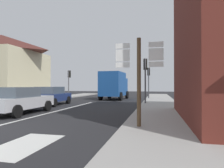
{
  "coord_description": "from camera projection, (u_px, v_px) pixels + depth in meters",
  "views": [
    {
      "loc": [
        5.95,
        -5.47,
        1.53
      ],
      "look_at": [
        1.72,
        13.02,
        1.72
      ],
      "focal_mm": 31.54,
      "sensor_mm": 36.0,
      "label": 1
    }
  ],
  "objects": [
    {
      "name": "sedan_near",
      "position": [
        19.0,
        100.0,
        10.79
      ],
      "size": [
        1.97,
        4.2,
        1.47
      ],
      "color": "#B7BABF",
      "rests_on": "ground"
    },
    {
      "name": "delivery_truck",
      "position": [
        114.0,
        85.0,
        22.21
      ],
      "size": [
        2.69,
        5.1,
        3.05
      ],
      "color": "#19478C",
      "rests_on": "ground"
    },
    {
      "name": "traffic_light_far_left",
      "position": [
        69.0,
        78.0,
        25.2
      ],
      "size": [
        0.3,
        0.49,
        3.51
      ],
      "color": "#47474C",
      "rests_on": "ground"
    },
    {
      "name": "lane_turn_arrow",
      "position": [
        25.0,
        145.0,
        5.09
      ],
      "size": [
        1.2,
        2.2,
        0.01
      ],
      "primitive_type": "cube",
      "color": "silver",
      "rests_on": "ground"
    },
    {
      "name": "sidewalk_left",
      "position": [
        3.0,
        104.0,
        15.82
      ],
      "size": [
        2.9,
        44.0,
        0.14
      ],
      "primitive_type": "cube",
      "color": "#9E9B96",
      "rests_on": "ground"
    },
    {
      "name": "ground_plane",
      "position": [
        84.0,
        104.0,
        16.39
      ],
      "size": [
        80.0,
        80.0,
        0.0
      ],
      "primitive_type": "plane",
      "color": "#232326"
    },
    {
      "name": "clapboard_house_left",
      "position": [
        1.0,
        66.0,
        23.94
      ],
      "size": [
        9.13,
        9.35,
        7.77
      ],
      "color": "beige",
      "rests_on": "ground"
    },
    {
      "name": "route_sign_post",
      "position": [
        139.0,
        75.0,
        6.82
      ],
      "size": [
        1.66,
        0.14,
        3.2
      ],
      "color": "brown",
      "rests_on": "ground"
    },
    {
      "name": "sedan_far",
      "position": [
        51.0,
        96.0,
        15.7
      ],
      "size": [
        2.18,
        4.3,
        1.47
      ],
      "color": "navy",
      "rests_on": "ground"
    },
    {
      "name": "sidewalk_right",
      "position": [
        160.0,
        108.0,
        13.07
      ],
      "size": [
        2.9,
        44.0,
        0.14
      ],
      "primitive_type": "cube",
      "color": "#9E9B96",
      "rests_on": "ground"
    },
    {
      "name": "lane_centre_stripe",
      "position": [
        61.0,
        110.0,
        12.49
      ],
      "size": [
        0.16,
        12.0,
        0.01
      ],
      "primitive_type": "cube",
      "color": "silver",
      "rests_on": "ground"
    },
    {
      "name": "traffic_light_near_right",
      "position": [
        145.0,
        71.0,
        16.09
      ],
      "size": [
        0.3,
        0.49,
        3.77
      ],
      "color": "#47474C",
      "rests_on": "ground"
    },
    {
      "name": "traffic_light_far_right",
      "position": [
        149.0,
        76.0,
        22.66
      ],
      "size": [
        0.3,
        0.49,
        3.64
      ],
      "color": "#47474C",
      "rests_on": "ground"
    }
  ]
}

